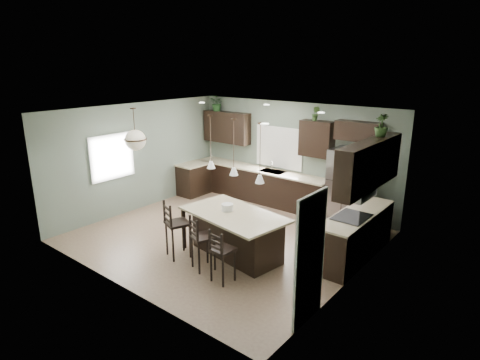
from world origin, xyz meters
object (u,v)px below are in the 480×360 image
kitchen_island (234,235)px  bar_stool_center (203,243)px  bar_stool_right (223,255)px  refrigerator (349,188)px  serving_dish (227,207)px  bar_stool_left (178,229)px  plant_back_left (217,103)px

kitchen_island → bar_stool_center: 0.78m
kitchen_island → bar_stool_right: size_ratio=2.08×
refrigerator → kitchen_island: size_ratio=0.87×
kitchen_island → serving_dish: (-0.20, 0.03, 0.53)m
bar_stool_left → serving_dish: bearing=69.6°
serving_dish → bar_stool_center: size_ratio=0.22×
kitchen_island → bar_stool_right: 1.00m
bar_stool_left → plant_back_left: plant_back_left is taller
bar_stool_right → serving_dish: bearing=130.0°
refrigerator → bar_stool_left: 4.19m
bar_stool_center → bar_stool_left: bearing=-162.7°
serving_dish → plant_back_left: size_ratio=0.51×
kitchen_island → bar_stool_left: size_ratio=1.79×
bar_stool_center → bar_stool_right: (0.59, -0.11, -0.03)m
refrigerator → serving_dish: bearing=-113.2°
kitchen_island → serving_dish: size_ratio=8.83×
serving_dish → bar_stool_right: bearing=-53.8°
kitchen_island → plant_back_left: bearing=144.7°
serving_dish → bar_stool_left: (-0.67, -0.74, -0.40)m
kitchen_island → bar_stool_right: (0.47, -0.88, 0.05)m
bar_stool_center → plant_back_left: plant_back_left is taller
refrigerator → bar_stool_left: refrigerator is taller
refrigerator → bar_stool_center: 3.96m
bar_stool_left → bar_stool_center: bearing=17.3°
plant_back_left → bar_stool_left: bearing=-58.4°
plant_back_left → refrigerator: bearing=-2.5°
bar_stool_left → refrigerator: bearing=83.9°
kitchen_island → bar_stool_left: bar_stool_left is taller
refrigerator → bar_stool_right: bearing=-98.8°
refrigerator → bar_stool_center: bearing=-107.5°
refrigerator → bar_stool_center: (-1.19, -3.75, -0.39)m
kitchen_island → serving_dish: 0.57m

